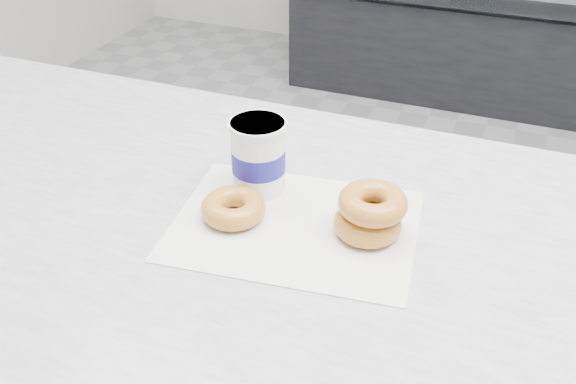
{
  "coord_description": "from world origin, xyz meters",
  "views": [
    {
      "loc": [
        -0.02,
        -1.26,
        1.44
      ],
      "look_at": [
        -0.3,
        -0.55,
        0.93
      ],
      "focal_mm": 40.0,
      "sensor_mm": 36.0,
      "label": 1
    }
  ],
  "objects": [
    {
      "name": "display_case",
      "position": [
        0.0,
        2.12,
        0.49
      ],
      "size": [
        2.4,
        0.74,
        1.25
      ],
      "color": "black",
      "rests_on": "ground"
    },
    {
      "name": "wax_paper",
      "position": [
        -0.28,
        -0.58,
        0.9
      ],
      "size": [
        0.37,
        0.3,
        0.0
      ],
      "primitive_type": "cube",
      "rotation": [
        0.0,
        0.0,
        0.12
      ],
      "color": "silver",
      "rests_on": "counter"
    },
    {
      "name": "donut_stack",
      "position": [
        -0.17,
        -0.56,
        0.94
      ],
      "size": [
        0.13,
        0.13,
        0.07
      ],
      "color": "gold",
      "rests_on": "wax_paper"
    },
    {
      "name": "donut_single",
      "position": [
        -0.36,
        -0.59,
        0.92
      ],
      "size": [
        0.12,
        0.12,
        0.03
      ],
      "primitive_type": "torus",
      "rotation": [
        0.0,
        0.0,
        0.32
      ],
      "color": "gold",
      "rests_on": "wax_paper"
    },
    {
      "name": "coffee_cup",
      "position": [
        -0.36,
        -0.51,
        0.96
      ],
      "size": [
        0.11,
        0.11,
        0.11
      ],
      "rotation": [
        0.0,
        0.0,
        -0.39
      ],
      "color": "white",
      "rests_on": "counter"
    }
  ]
}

